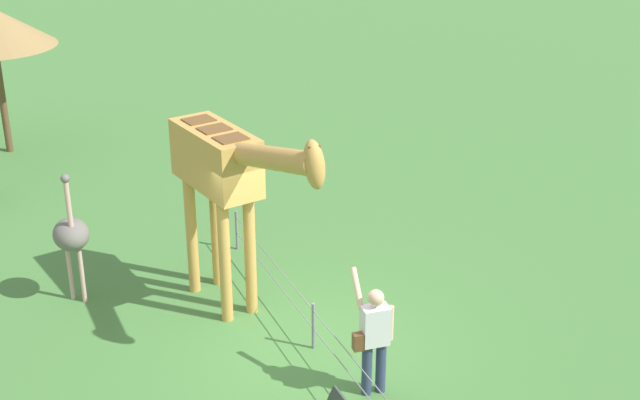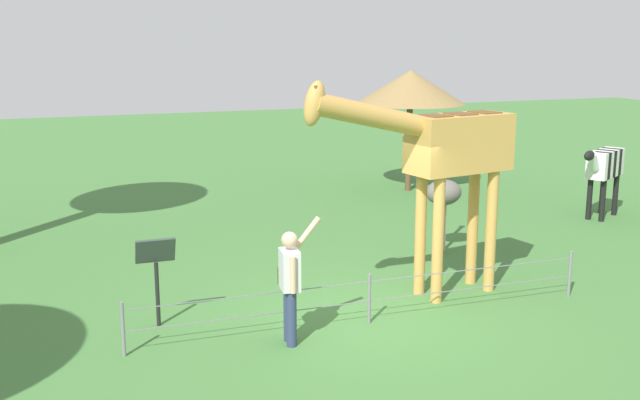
# 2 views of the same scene
# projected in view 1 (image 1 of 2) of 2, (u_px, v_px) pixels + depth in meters

# --- Properties ---
(ground_plane) EXTENTS (60.00, 60.00, 0.00)m
(ground_plane) POSITION_uv_depth(u_px,v_px,m) (304.00, 350.00, 12.90)
(ground_plane) COLOR #427538
(giraffe) EXTENTS (3.72, 1.18, 3.55)m
(giraffe) POSITION_uv_depth(u_px,v_px,m) (226.00, 173.00, 13.07)
(giraffe) COLOR #C69347
(giraffe) RESTS_ON ground_plane
(visitor) EXTENTS (0.63, 0.59, 1.73)m
(visitor) POSITION_uv_depth(u_px,v_px,m) (374.00, 335.00, 11.61)
(visitor) COLOR navy
(visitor) RESTS_ON ground_plane
(ostrich) EXTENTS (0.70, 0.56, 2.25)m
(ostrich) POSITION_uv_depth(u_px,v_px,m) (71.00, 235.00, 13.75)
(ostrich) COLOR #CC9E93
(ostrich) RESTS_ON ground_plane
(wire_fence) EXTENTS (7.05, 0.05, 0.75)m
(wire_fence) POSITION_uv_depth(u_px,v_px,m) (313.00, 324.00, 12.80)
(wire_fence) COLOR slate
(wire_fence) RESTS_ON ground_plane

